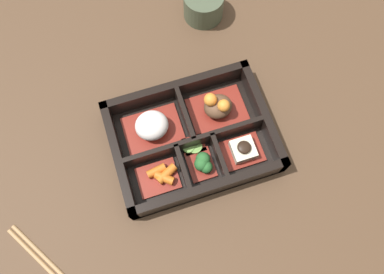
# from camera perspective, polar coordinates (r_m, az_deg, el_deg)

# --- Properties ---
(ground_plane) EXTENTS (3.00, 3.00, 0.00)m
(ground_plane) POSITION_cam_1_polar(r_m,az_deg,el_deg) (0.68, 0.00, -0.69)
(ground_plane) COLOR #4C3523
(bento_base) EXTENTS (0.28, 0.21, 0.01)m
(bento_base) POSITION_cam_1_polar(r_m,az_deg,el_deg) (0.67, 0.00, -0.55)
(bento_base) COLOR black
(bento_base) RESTS_ON ground_plane
(bento_rim) EXTENTS (0.28, 0.21, 0.05)m
(bento_rim) POSITION_cam_1_polar(r_m,az_deg,el_deg) (0.65, 0.08, -0.26)
(bento_rim) COLOR black
(bento_rim) RESTS_ON ground_plane
(bowl_rice) EXTENTS (0.10, 0.08, 0.05)m
(bowl_rice) POSITION_cam_1_polar(r_m,az_deg,el_deg) (0.66, -6.10, 1.58)
(bowl_rice) COLOR maroon
(bowl_rice) RESTS_ON bento_base
(bowl_stew) EXTENTS (0.10, 0.08, 0.05)m
(bowl_stew) POSITION_cam_1_polar(r_m,az_deg,el_deg) (0.67, 3.93, 4.56)
(bowl_stew) COLOR maroon
(bowl_stew) RESTS_ON bento_base
(bowl_carrots) EXTENTS (0.07, 0.06, 0.02)m
(bowl_carrots) POSITION_cam_1_polar(r_m,az_deg,el_deg) (0.64, -4.81, -5.96)
(bowl_carrots) COLOR maroon
(bowl_carrots) RESTS_ON bento_base
(bowl_greens) EXTENTS (0.04, 0.06, 0.03)m
(bowl_greens) POSITION_cam_1_polar(r_m,az_deg,el_deg) (0.64, 1.72, -4.01)
(bowl_greens) COLOR maroon
(bowl_greens) RESTS_ON bento_base
(bowl_tofu) EXTENTS (0.07, 0.06, 0.03)m
(bowl_tofu) POSITION_cam_1_polar(r_m,az_deg,el_deg) (0.66, 7.76, -2.00)
(bowl_tofu) COLOR maroon
(bowl_tofu) RESTS_ON bento_base
(bowl_pickles) EXTENTS (0.04, 0.03, 0.01)m
(bowl_pickles) POSITION_cam_1_polar(r_m,az_deg,el_deg) (0.66, -0.09, -1.42)
(bowl_pickles) COLOR maroon
(bowl_pickles) RESTS_ON bento_base
(tea_cup) EXTENTS (0.08, 0.08, 0.06)m
(tea_cup) POSITION_cam_1_polar(r_m,az_deg,el_deg) (0.78, 1.76, 19.54)
(tea_cup) COLOR #424C38
(tea_cup) RESTS_ON ground_plane
(chopsticks) EXTENTS (0.12, 0.18, 0.01)m
(chopsticks) POSITION_cam_1_polar(r_m,az_deg,el_deg) (0.68, -20.46, -18.49)
(chopsticks) COLOR #A87F51
(chopsticks) RESTS_ON ground_plane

